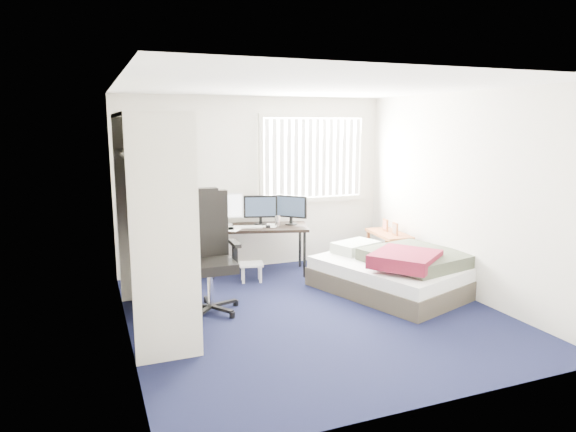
# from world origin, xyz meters

# --- Properties ---
(ground) EXTENTS (4.20, 4.20, 0.00)m
(ground) POSITION_xyz_m (0.00, 0.00, 0.00)
(ground) COLOR black
(ground) RESTS_ON ground
(room_shell) EXTENTS (4.20, 4.20, 4.20)m
(room_shell) POSITION_xyz_m (0.00, 0.00, 1.51)
(room_shell) COLOR silver
(room_shell) RESTS_ON ground
(window_assembly) EXTENTS (1.72, 0.09, 1.32)m
(window_assembly) POSITION_xyz_m (0.90, 2.04, 1.60)
(window_assembly) COLOR white
(window_assembly) RESTS_ON ground
(closet) EXTENTS (0.64, 1.84, 2.22)m
(closet) POSITION_xyz_m (-1.67, 0.27, 1.35)
(closet) COLOR beige
(closet) RESTS_ON ground
(desk) EXTENTS (1.52, 1.01, 1.15)m
(desk) POSITION_xyz_m (-0.08, 1.75, 0.73)
(desk) COLOR black
(desk) RESTS_ON ground
(office_chair) EXTENTS (0.67, 0.66, 1.39)m
(office_chair) POSITION_xyz_m (-1.07, 0.56, 0.53)
(office_chair) COLOR black
(office_chair) RESTS_ON ground
(footstool) EXTENTS (0.36, 0.32, 0.26)m
(footstool) POSITION_xyz_m (-0.30, 1.38, 0.20)
(footstool) COLOR white
(footstool) RESTS_ON ground
(nightstand) EXTENTS (0.47, 0.83, 0.73)m
(nightstand) POSITION_xyz_m (1.75, 1.21, 0.48)
(nightstand) COLOR brown
(nightstand) RESTS_ON ground
(bed) EXTENTS (1.86, 2.14, 0.60)m
(bed) POSITION_xyz_m (1.28, 0.31, 0.26)
(bed) COLOR #3F382D
(bed) RESTS_ON ground
(pine_box) EXTENTS (0.43, 0.38, 0.27)m
(pine_box) POSITION_xyz_m (-1.65, -0.40, 0.13)
(pine_box) COLOR tan
(pine_box) RESTS_ON ground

